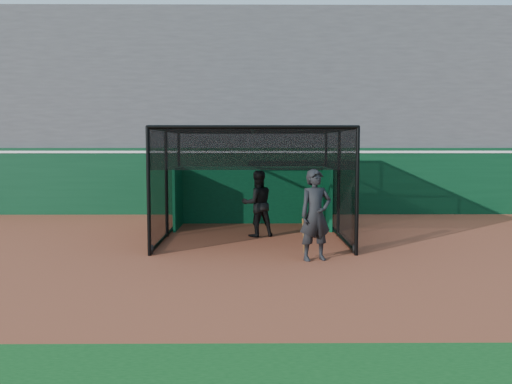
{
  "coord_description": "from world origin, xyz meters",
  "views": [
    {
      "loc": [
        1.05,
        -11.92,
        2.62
      ],
      "look_at": [
        1.17,
        2.0,
        1.4
      ],
      "focal_mm": 38.0,
      "sensor_mm": 36.0,
      "label": 1
    }
  ],
  "objects": [
    {
      "name": "on_deck_player",
      "position": [
        2.5,
        0.19,
        1.03
      ],
      "size": [
        0.87,
        0.71,
        2.07
      ],
      "color": "black",
      "rests_on": "ground"
    },
    {
      "name": "batting_cage",
      "position": [
        1.09,
        3.43,
        1.51
      ],
      "size": [
        4.99,
        5.47,
        3.03
      ],
      "color": "black",
      "rests_on": "ground"
    },
    {
      "name": "grandstand",
      "position": [
        0.0,
        12.27,
        4.48
      ],
      "size": [
        50.0,
        7.85,
        8.95
      ],
      "color": "#4C4C4F",
      "rests_on": "ground"
    },
    {
      "name": "batter",
      "position": [
        1.22,
        3.4,
        0.94
      ],
      "size": [
        1.09,
        0.96,
        1.89
      ],
      "primitive_type": "imported",
      "rotation": [
        0.0,
        0.0,
        3.45
      ],
      "color": "black",
      "rests_on": "ground"
    },
    {
      "name": "ground",
      "position": [
        0.0,
        0.0,
        0.0
      ],
      "size": [
        120.0,
        120.0,
        0.0
      ],
      "primitive_type": "plane",
      "color": "brown",
      "rests_on": "ground"
    },
    {
      "name": "outfield_wall",
      "position": [
        0.0,
        8.5,
        1.29
      ],
      "size": [
        50.0,
        0.5,
        2.5
      ],
      "color": "#09331A",
      "rests_on": "ground"
    }
  ]
}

